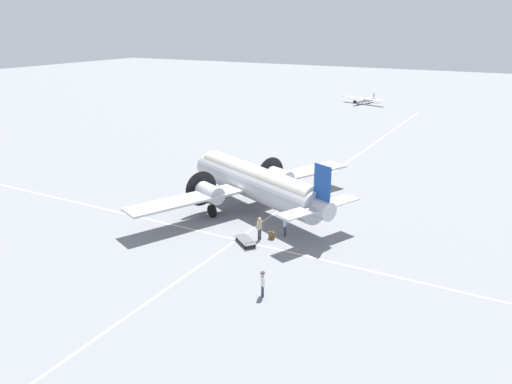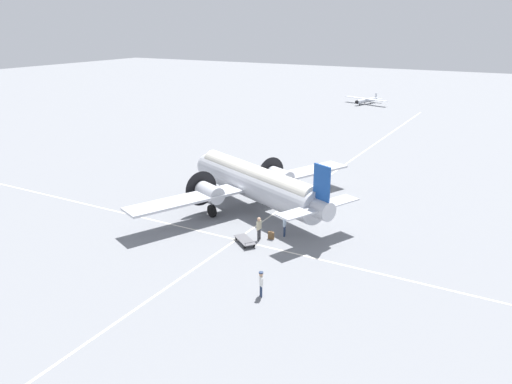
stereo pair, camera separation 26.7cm
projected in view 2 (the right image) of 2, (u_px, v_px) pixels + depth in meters
ground_plane at (256, 211)px, 44.56m from camera, size 300.00×300.00×0.00m
apron_line_eastwest at (217, 235)px, 39.39m from camera, size 120.00×0.16×0.01m
apron_line_northsouth at (273, 214)px, 43.75m from camera, size 0.16×120.00×0.01m
airliner_main at (253, 182)px, 44.06m from camera, size 17.57×22.18×6.03m
crew_foreground at (261, 281)px, 30.30m from camera, size 0.40×0.45×1.66m
passenger_boarding at (259, 226)px, 38.23m from camera, size 0.30×0.63×1.85m
ramp_agent at (285, 223)px, 38.87m from camera, size 0.32×0.62×1.87m
suitcase_near_door at (271, 235)px, 38.63m from camera, size 0.47×0.19×0.63m
baggage_cart at (245, 240)px, 37.84m from camera, size 2.36×2.09×0.56m
light_aircraft_distant at (366, 100)px, 102.30m from camera, size 9.66×7.39×1.91m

